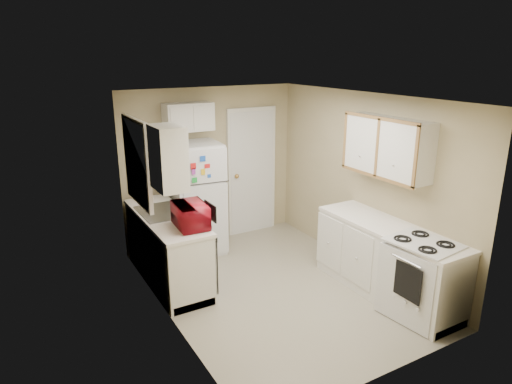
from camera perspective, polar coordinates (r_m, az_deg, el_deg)
floor at (r=5.97m, az=2.44°, el=-11.85°), size 3.80×3.80×0.00m
ceiling at (r=5.25m, az=2.78°, el=11.72°), size 3.80×3.80×0.00m
wall_left at (r=4.92m, az=-11.33°, el=-3.33°), size 3.80×3.80×0.00m
wall_right at (r=6.32m, az=13.38°, el=1.14°), size 3.80×3.80×0.00m
wall_back at (r=7.11m, az=-5.63°, el=3.28°), size 2.80×2.80×0.00m
wall_front at (r=4.13m, az=16.98°, el=-7.90°), size 2.80×2.80×0.00m
left_counter at (r=6.09m, az=-11.00°, el=-6.87°), size 0.60×1.80×0.90m
dishwasher at (r=5.65m, az=-6.19°, el=-8.15°), size 0.03×0.58×0.72m
sink at (r=6.07m, az=-11.69°, el=-2.81°), size 0.54×0.74×0.16m
microwave at (r=5.44m, az=-8.14°, el=-2.84°), size 0.53×0.32×0.34m
soap_bottle at (r=6.50m, az=-13.71°, el=-0.29°), size 0.09×0.09×0.17m
window_blinds at (r=5.79m, az=-14.57°, el=3.67°), size 0.10×0.98×1.08m
upper_cabinet_left at (r=5.00m, az=-10.92°, el=4.19°), size 0.30×0.45×0.70m
refrigerator at (r=6.76m, az=-7.38°, el=-0.79°), size 0.75×0.73×1.66m
cabinet_over_fridge at (r=6.67m, az=-8.47°, el=9.27°), size 0.70×0.30×0.40m
interior_door at (r=7.42m, az=-0.54°, el=2.53°), size 0.86×0.06×2.08m
right_counter at (r=5.85m, az=16.04°, el=-8.25°), size 0.60×2.00×0.90m
stove at (r=5.50m, az=19.71°, el=-10.52°), size 0.66×0.78×0.87m
upper_cabinet_right at (r=5.74m, az=16.08°, el=5.48°), size 0.30×1.20×0.70m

